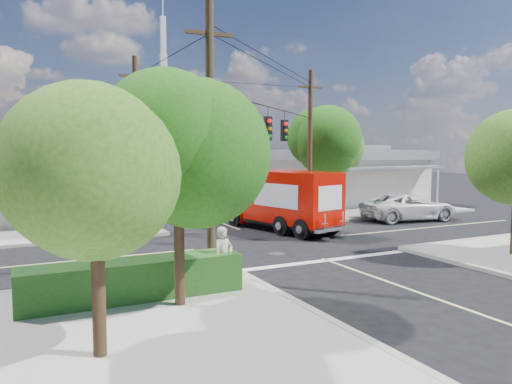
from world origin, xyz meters
TOP-DOWN VIEW (x-y plane):
  - ground at (0.00, 0.00)m, footprint 120.00×120.00m
  - sidewalk_ne at (10.88, 10.88)m, footprint 14.12×14.12m
  - sidewalk_nw at (-10.88, 10.88)m, footprint 14.12×14.12m
  - road_markings at (0.00, -1.47)m, footprint 32.00×32.00m
  - building_ne at (12.50, 11.97)m, footprint 11.80×10.20m
  - radio_tower at (0.50, 20.00)m, footprint 0.80×0.80m
  - tree_sw_front at (-6.99, -7.54)m, footprint 3.88×3.78m
  - tree_sw_back at (-9.49, -10.04)m, footprint 3.56×3.42m
  - tree_ne_front at (7.21, 6.76)m, footprint 4.21×4.14m
  - tree_ne_back at (9.81, 8.96)m, footprint 3.77×3.66m
  - palm_nw_front at (-7.50, 7.50)m, footprint 3.01×3.08m
  - palm_nw_back at (-9.50, 9.00)m, footprint 3.01×3.08m
  - utility_poles at (-1.58, 1.60)m, footprint 12.00×10.68m
  - picket_fence at (-7.80, -5.60)m, footprint 5.94×0.06m
  - hedge_sw at (-8.00, -6.40)m, footprint 6.20×1.20m
  - vending_boxes at (6.50, 6.20)m, footprint 1.90×0.50m
  - delivery_truck at (1.90, 2.65)m, footprint 3.85×7.69m
  - parked_car at (10.77, 2.69)m, footprint 6.15×3.41m
  - pedestrian at (-5.32, -6.55)m, footprint 0.80×0.65m

SIDE VIEW (x-z plane):
  - ground at x=0.00m, z-range 0.00..0.00m
  - road_markings at x=0.00m, z-range 0.00..0.01m
  - sidewalk_ne at x=10.88m, z-range 0.00..0.14m
  - sidewalk_nw at x=-10.88m, z-range 0.00..0.14m
  - picket_fence at x=-7.80m, z-range 0.18..1.18m
  - hedge_sw at x=-8.00m, z-range 0.14..1.24m
  - vending_boxes at x=6.50m, z-range 0.14..1.24m
  - parked_car at x=10.77m, z-range 0.00..1.63m
  - pedestrian at x=-5.32m, z-range 0.14..2.02m
  - delivery_truck at x=1.90m, z-range 0.03..3.22m
  - building_ne at x=12.50m, z-range 0.07..4.57m
  - tree_sw_back at x=-9.49m, z-range 1.19..6.60m
  - tree_ne_back at x=9.81m, z-range 1.27..7.10m
  - tree_sw_front at x=-6.99m, z-range 1.32..7.35m
  - palm_nw_back at x=-9.50m, z-range 2.08..7.27m
  - utility_poles at x=-1.58m, z-range 0.17..9.17m
  - tree_ne_front at x=7.21m, z-range 1.44..8.09m
  - palm_nw_front at x=-7.50m, z-range 2.25..7.84m
  - radio_tower at x=0.50m, z-range -2.86..14.14m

